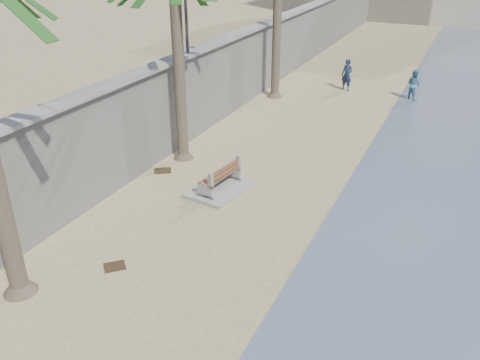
# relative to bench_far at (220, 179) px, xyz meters

# --- Properties ---
(seawall) EXTENTS (0.45, 70.00, 3.50)m
(seawall) POSITION_rel_bench_far_xyz_m (-3.39, 11.81, 1.34)
(seawall) COLOR gray
(seawall) RESTS_ON ground_plane
(wall_cap) EXTENTS (0.80, 70.00, 0.12)m
(wall_cap) POSITION_rel_bench_far_xyz_m (-3.39, 11.81, 3.14)
(wall_cap) COLOR gray
(wall_cap) RESTS_ON seawall
(bench_far) EXTENTS (1.85, 2.46, 0.95)m
(bench_far) POSITION_rel_bench_far_xyz_m (0.00, 0.00, 0.00)
(bench_far) COLOR gray
(bench_far) RESTS_ON ground_plane
(person_a) EXTENTS (0.80, 0.62, 1.97)m
(person_a) POSITION_rel_bench_far_xyz_m (0.87, 13.73, 0.57)
(person_a) COLOR #161F3C
(person_a) RESTS_ON ground_plane
(person_b) EXTENTS (1.05, 1.00, 1.72)m
(person_b) POSITION_rel_bench_far_xyz_m (4.43, 13.60, 0.45)
(person_b) COLOR teal
(person_b) RESTS_ON ground_plane
(debris_c) EXTENTS (0.79, 0.75, 0.03)m
(debris_c) POSITION_rel_bench_far_xyz_m (-2.63, 0.50, -0.40)
(debris_c) COLOR #382616
(debris_c) RESTS_ON ground_plane
(debris_d) EXTENTS (0.70, 0.70, 0.03)m
(debris_d) POSITION_rel_bench_far_xyz_m (-0.54, -5.09, -0.40)
(debris_d) COLOR #382616
(debris_d) RESTS_ON ground_plane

